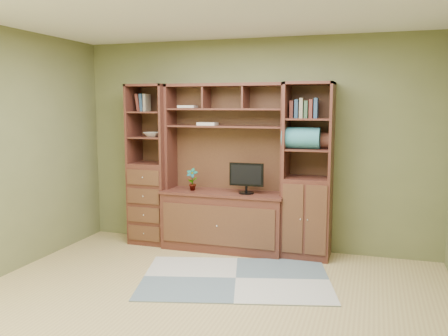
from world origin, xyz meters
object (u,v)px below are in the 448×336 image
(center_hutch, at_px, (223,168))
(left_tower, at_px, (151,165))
(monitor, at_px, (246,173))
(right_tower, at_px, (308,171))

(center_hutch, distance_m, left_tower, 1.00)
(left_tower, distance_m, monitor, 1.30)
(center_hutch, distance_m, right_tower, 1.03)
(left_tower, height_order, monitor, left_tower)
(center_hutch, bearing_deg, right_tower, 2.23)
(right_tower, bearing_deg, center_hutch, -177.77)
(right_tower, distance_m, monitor, 0.73)
(right_tower, bearing_deg, left_tower, 180.00)
(monitor, bearing_deg, left_tower, 176.08)
(center_hutch, relative_size, left_tower, 1.00)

